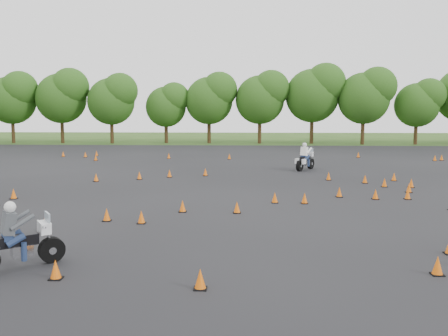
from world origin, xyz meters
TOP-DOWN VIEW (x-y plane):
  - ground at (0.00, 0.00)m, footprint 140.00×140.00m
  - asphalt_pad at (0.00, 6.00)m, footprint 62.00×62.00m
  - treeline at (-0.87, 35.00)m, footprint 87.30×32.15m
  - traffic_cones at (0.63, 4.94)m, footprint 32.01×32.88m
  - rider_grey at (-4.73, -8.24)m, footprint 2.25×1.98m
  - rider_white at (5.11, 13.35)m, footprint 1.92×2.44m

SIDE VIEW (x-z plane):
  - ground at x=0.00m, z-range 0.00..0.00m
  - asphalt_pad at x=0.00m, z-range 0.01..0.01m
  - traffic_cones at x=0.63m, z-range 0.01..0.46m
  - rider_grey at x=-4.73m, z-range 0.00..1.78m
  - rider_white at x=5.11m, z-range 0.00..1.87m
  - treeline at x=-0.87m, z-range -0.44..9.69m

